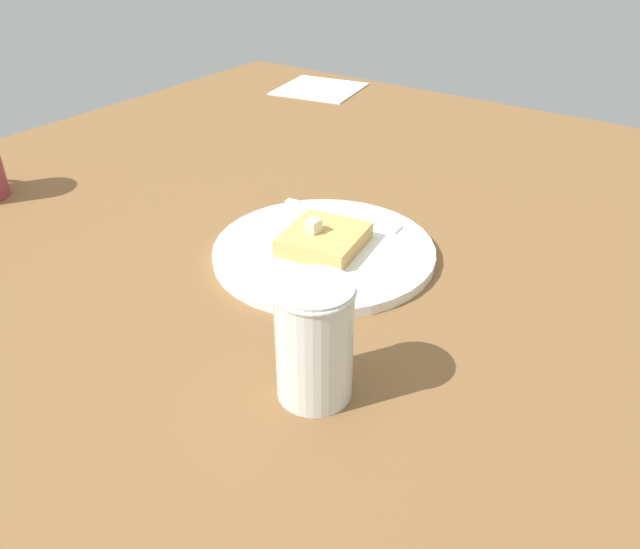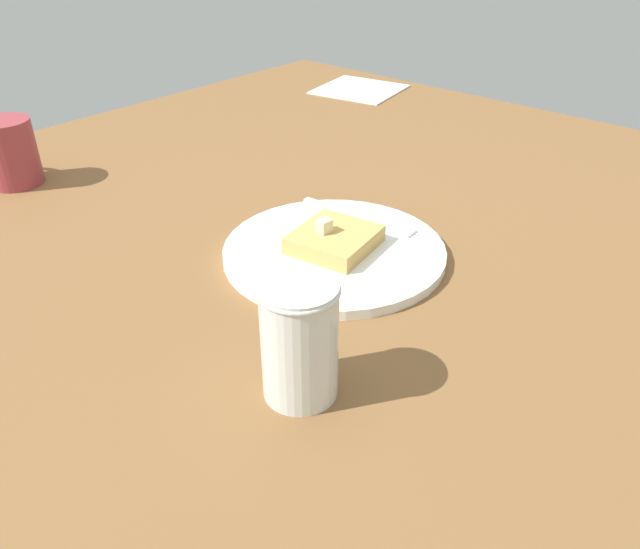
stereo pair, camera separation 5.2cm
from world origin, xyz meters
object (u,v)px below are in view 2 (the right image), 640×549
(syrup_jar, at_px, (300,343))
(coffee_mug, at_px, (9,152))
(fork, at_px, (363,218))
(napkin, at_px, (359,89))
(plate, at_px, (334,251))

(syrup_jar, height_order, coffee_mug, syrup_jar)
(fork, bearing_deg, napkin, -51.57)
(syrup_jar, xyz_separation_m, napkin, (0.52, -0.75, -0.05))
(fork, relative_size, syrup_jar, 1.52)
(napkin, distance_m, coffee_mug, 0.70)
(fork, bearing_deg, plate, 103.01)
(plate, xyz_separation_m, coffee_mug, (0.48, 0.14, 0.04))
(plate, bearing_deg, fork, -76.99)
(fork, bearing_deg, syrup_jar, 117.80)
(syrup_jar, bearing_deg, napkin, -55.07)
(napkin, bearing_deg, coffee_mug, 83.93)
(plate, distance_m, coffee_mug, 0.50)
(plate, height_order, napkin, plate)
(napkin, bearing_deg, syrup_jar, 124.93)
(syrup_jar, bearing_deg, coffee_mug, -4.98)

